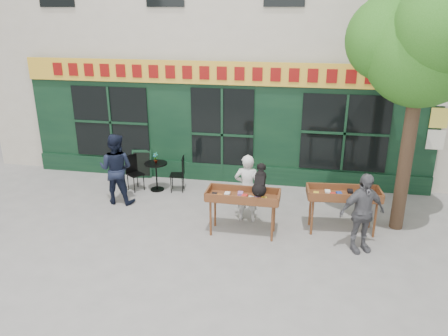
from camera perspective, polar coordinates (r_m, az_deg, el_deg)
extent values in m
plane|color=slate|center=(10.22, -2.66, -6.42)|extent=(80.00, 80.00, 0.00)
cube|color=black|center=(11.89, -0.14, 5.68)|extent=(11.00, 0.16, 3.20)
cube|color=gold|center=(11.50, -0.26, 12.30)|extent=(11.00, 0.06, 0.60)
cube|color=maroon|center=(11.46, -0.30, 12.27)|extent=(9.60, 0.03, 0.34)
cube|color=black|center=(12.20, -0.22, -0.59)|extent=(11.00, 0.10, 0.50)
cube|color=black|center=(11.86, -0.23, 4.39)|extent=(1.70, 0.05, 2.50)
cube|color=black|center=(12.78, -14.54, 5.82)|extent=(2.20, 0.05, 2.00)
cube|color=black|center=(11.66, 15.46, 4.40)|extent=(2.20, 0.05, 2.00)
cube|color=silver|center=(12.05, 25.91, 3.34)|extent=(0.42, 0.02, 0.50)
cube|color=#E5D14C|center=(11.93, 26.31, 5.87)|extent=(0.42, 0.02, 0.50)
cube|color=silver|center=(11.82, 26.72, 8.44)|extent=(0.42, 0.02, 0.50)
cylinder|color=#382619|center=(9.84, 22.80, 2.21)|extent=(0.28, 0.28, 3.60)
sphere|color=#205D15|center=(9.48, 24.46, 13.79)|extent=(2.20, 2.20, 2.20)
sphere|color=#205D15|center=(9.54, 20.75, 15.51)|extent=(1.70, 1.70, 1.70)
sphere|color=#205D15|center=(8.92, 27.09, 16.37)|extent=(1.80, 1.80, 1.80)
sphere|color=#205D15|center=(9.97, 22.44, 17.77)|extent=(1.60, 1.60, 1.60)
cylinder|color=brown|center=(9.26, -1.77, -6.58)|extent=(0.05, 0.05, 0.80)
cylinder|color=brown|center=(9.08, 6.32, -7.26)|extent=(0.05, 0.05, 0.80)
cylinder|color=brown|center=(9.65, -1.18, -5.44)|extent=(0.05, 0.05, 0.80)
cylinder|color=brown|center=(9.48, 6.56, -6.06)|extent=(0.05, 0.05, 0.80)
cube|color=brown|center=(9.17, 2.49, -3.98)|extent=(1.51, 0.60, 0.05)
cube|color=brown|center=(8.87, 2.20, -4.26)|extent=(1.50, 0.06, 0.18)
cube|color=brown|center=(9.40, 2.77, -2.83)|extent=(1.50, 0.06, 0.18)
cube|color=brown|center=(9.14, 2.49, -3.64)|extent=(1.30, 0.42, 0.06)
imported|color=silver|center=(9.77, 3.03, -2.65)|extent=(0.58, 0.38, 1.57)
cylinder|color=brown|center=(9.47, 11.43, -6.37)|extent=(0.05, 0.05, 0.80)
cylinder|color=brown|center=(9.71, 19.12, -6.46)|extent=(0.05, 0.05, 0.80)
cylinder|color=brown|center=(9.87, 11.18, -5.23)|extent=(0.05, 0.05, 0.80)
cylinder|color=brown|center=(10.09, 18.57, -5.35)|extent=(0.05, 0.05, 0.80)
cube|color=brown|center=(9.59, 15.34, -3.59)|extent=(1.55, 0.71, 0.05)
cube|color=brown|center=(9.30, 15.67, -3.85)|extent=(1.50, 0.18, 0.18)
cube|color=brown|center=(9.83, 15.11, -2.49)|extent=(1.50, 0.18, 0.18)
cube|color=brown|center=(9.57, 15.37, -3.26)|extent=(1.33, 0.52, 0.06)
imported|color=#515155|center=(8.95, 17.58, -5.61)|extent=(1.04, 0.77, 1.63)
cylinder|color=black|center=(11.81, -8.71, -2.76)|extent=(0.36, 0.36, 0.03)
cylinder|color=black|center=(11.67, -8.80, -1.13)|extent=(0.04, 0.04, 0.72)
cylinder|color=black|center=(11.55, -8.90, 0.58)|extent=(0.60, 0.60, 0.03)
cube|color=black|center=(11.75, -11.51, -0.80)|extent=(0.50, 0.50, 0.03)
cube|color=black|center=(11.80, -12.05, 0.55)|extent=(0.23, 0.31, 0.50)
cylinder|color=black|center=(11.64, -11.65, -2.23)|extent=(0.02, 0.02, 0.44)
cylinder|color=black|center=(11.79, -10.43, -1.85)|extent=(0.02, 0.02, 0.44)
cylinder|color=black|center=(11.88, -12.44, -1.83)|extent=(0.02, 0.02, 0.44)
cylinder|color=black|center=(12.02, -11.23, -1.46)|extent=(0.02, 0.02, 0.44)
cube|color=black|center=(11.53, -6.15, -0.91)|extent=(0.42, 0.42, 0.03)
cube|color=black|center=(11.42, -5.35, 0.26)|extent=(0.09, 0.36, 0.50)
cylinder|color=black|center=(11.77, -6.75, -1.69)|extent=(0.02, 0.02, 0.44)
cylinder|color=black|center=(11.49, -6.94, -2.24)|extent=(0.02, 0.02, 0.44)
cylinder|color=black|center=(11.73, -5.30, -1.70)|extent=(0.02, 0.02, 0.44)
cylinder|color=black|center=(11.46, -5.45, -2.25)|extent=(0.02, 0.02, 0.44)
imported|color=gray|center=(11.50, -8.94, 1.32)|extent=(0.17, 0.15, 0.28)
imported|color=black|center=(10.97, -13.92, -0.09)|extent=(0.86, 0.67, 1.76)
cube|color=black|center=(12.66, -10.68, 0.54)|extent=(0.58, 0.27, 0.79)
cube|color=black|center=(12.64, -10.71, 0.51)|extent=(0.48, 0.23, 0.65)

